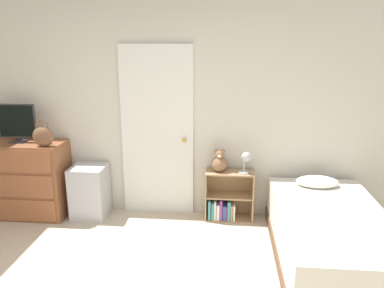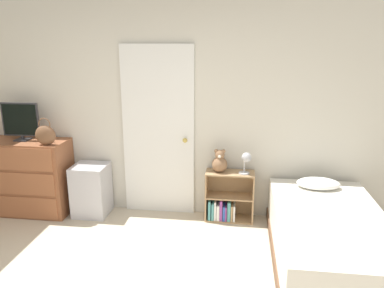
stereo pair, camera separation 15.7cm
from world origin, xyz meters
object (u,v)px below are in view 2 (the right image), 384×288
Objects in this scene: dresser at (25,177)px; desk_lamp at (246,159)px; tv at (21,121)px; storage_bin at (91,190)px; bed at (329,239)px; handbag at (45,135)px; teddy_bear at (220,162)px; bookshelf at (226,201)px.

dresser is 2.73m from desk_lamp.
storage_bin is (0.82, 0.01, -0.85)m from tv.
dresser is 0.57× the size of bed.
teddy_bear is at bearing 7.06° from handbag.
tv is at bearing -179.11° from desk_lamp.
tv is 3.69m from bed.
handbag is 2.33m from desk_lamp.
teddy_bear is (1.57, 0.07, 0.40)m from storage_bin.
tv is 0.44m from handbag.
bookshelf is 0.59m from desk_lamp.
storage_bin is (0.83, 0.04, -0.15)m from dresser.
dresser reaches higher than teddy_bear.
desk_lamp is (0.22, -0.04, 0.55)m from bookshelf.
storage_bin is 2.45× the size of desk_lamp.
dresser is at bearing -177.46° from bookshelf.
bookshelf is at bearing 168.65° from desk_lamp.
bookshelf is 2.17× the size of teddy_bear.
handbag is 1.16× the size of teddy_bear.
teddy_bear reaches higher than storage_bin.
bookshelf is at bearing 2.05° from teddy_bear.
desk_lamp is (1.88, 0.03, 0.46)m from storage_bin.
tv is 2.44m from teddy_bear.
desk_lamp is (0.31, -0.04, 0.06)m from teddy_bear.
handbag is (0.41, -0.14, 0.58)m from dresser.
desk_lamp is at bearing 1.42° from dresser.
handbag is at bearing 169.61° from bed.
bed is (1.02, -0.82, 0.03)m from bookshelf.
desk_lamp reaches higher than storage_bin.
teddy_bear is at bearing 172.54° from desk_lamp.
desk_lamp is at bearing 5.14° from handbag.
handbag reaches higher than bed.
tv is at bearing -178.04° from bookshelf.
storage_bin reaches higher than bookshelf.
tv is at bearing -179.18° from storage_bin.
teddy_bear is (2.39, 0.08, -0.45)m from tv.
handbag is 3.25m from bed.
dresser is at bearing 160.98° from handbag.
bed is (3.50, -0.74, -0.91)m from tv.
storage_bin is at bearing 0.82° from tv.
storage_bin reaches higher than bed.
tv is (0.01, 0.03, 0.70)m from dresser.
bed is (1.11, -0.82, -0.46)m from teddy_bear.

